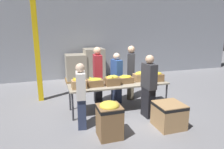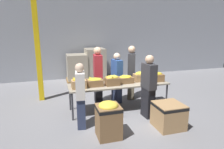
% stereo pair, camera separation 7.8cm
% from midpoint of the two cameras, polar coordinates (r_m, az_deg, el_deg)
% --- Properties ---
extents(ground_plane, '(30.00, 30.00, 0.00)m').
position_cam_midpoint_polar(ground_plane, '(6.04, 1.53, -9.82)').
color(ground_plane, gray).
extents(wall_back, '(16.00, 0.08, 4.00)m').
position_cam_midpoint_polar(wall_back, '(9.54, -6.64, 11.05)').
color(wall_back, '#9399A3').
rests_on(wall_back, ground_plane).
extents(sorting_table, '(2.88, 0.81, 0.79)m').
position_cam_midpoint_polar(sorting_table, '(5.78, 1.58, -3.05)').
color(sorting_table, '#9E937F').
rests_on(sorting_table, ground_plane).
extents(banana_box_0, '(0.39, 0.31, 0.30)m').
position_cam_midpoint_polar(banana_box_0, '(5.38, -9.87, -2.36)').
color(banana_box_0, tan).
rests_on(banana_box_0, sorting_table).
extents(banana_box_1, '(0.42, 0.35, 0.24)m').
position_cam_midpoint_polar(banana_box_1, '(5.53, -5.30, -2.12)').
color(banana_box_1, olive).
rests_on(banana_box_1, sorting_table).
extents(banana_box_2, '(0.40, 0.33, 0.30)m').
position_cam_midpoint_polar(banana_box_2, '(5.57, -0.29, -1.61)').
color(banana_box_2, olive).
rests_on(banana_box_2, sorting_table).
extents(banana_box_3, '(0.42, 0.34, 0.22)m').
position_cam_midpoint_polar(banana_box_3, '(5.85, 3.47, -1.28)').
color(banana_box_3, olive).
rests_on(banana_box_3, sorting_table).
extents(banana_box_4, '(0.42, 0.29, 0.29)m').
position_cam_midpoint_polar(banana_box_4, '(6.08, 7.87, -0.45)').
color(banana_box_4, tan).
rests_on(banana_box_4, sorting_table).
extents(banana_box_5, '(0.39, 0.31, 0.29)m').
position_cam_midpoint_polar(banana_box_5, '(6.15, 12.13, -0.50)').
color(banana_box_5, olive).
rests_on(banana_box_5, sorting_table).
extents(volunteer_0, '(0.29, 0.50, 1.79)m').
position_cam_midpoint_polar(volunteer_0, '(6.28, -4.47, -0.36)').
color(volunteer_0, black).
rests_on(volunteer_0, ground_plane).
extents(volunteer_1, '(0.40, 0.53, 1.79)m').
position_cam_midpoint_polar(volunteer_1, '(6.72, 5.06, 0.53)').
color(volunteer_1, '#6B604C').
rests_on(volunteer_1, ground_plane).
extents(volunteer_2, '(0.28, 0.46, 1.60)m').
position_cam_midpoint_polar(volunteer_2, '(6.36, 0.93, -1.03)').
color(volunteer_2, '#2D3856').
rests_on(volunteer_2, ground_plane).
extents(volunteer_3, '(0.27, 0.45, 1.58)m').
position_cam_midpoint_polar(volunteer_3, '(4.80, -9.27, -6.20)').
color(volunteer_3, '#2D3856').
rests_on(volunteer_3, ground_plane).
extents(volunteer_4, '(0.26, 0.47, 1.69)m').
position_cam_midpoint_polar(volunteer_4, '(5.37, 9.99, -3.48)').
color(volunteer_4, black).
rests_on(volunteer_4, ground_plane).
extents(donation_bin_0, '(0.51, 0.51, 0.83)m').
position_cam_midpoint_polar(donation_bin_0, '(4.46, -1.26, -12.42)').
color(donation_bin_0, olive).
rests_on(donation_bin_0, ground_plane).
extents(donation_bin_1, '(0.65, 0.65, 0.61)m').
position_cam_midpoint_polar(donation_bin_1, '(5.09, 15.53, -10.88)').
color(donation_bin_1, tan).
rests_on(donation_bin_1, ground_plane).
extents(support_pillar, '(0.16, 0.16, 4.00)m').
position_cam_midpoint_polar(support_pillar, '(6.75, -21.17, 9.30)').
color(support_pillar, yellow).
rests_on(support_pillar, ground_plane).
extents(pallet_stack_0, '(0.92, 0.92, 1.22)m').
position_cam_midpoint_polar(pallet_stack_0, '(8.90, -10.55, 1.66)').
color(pallet_stack_0, olive).
rests_on(pallet_stack_0, ground_plane).
extents(pallet_stack_1, '(0.93, 0.93, 1.45)m').
position_cam_midpoint_polar(pallet_stack_1, '(9.06, -5.39, 2.77)').
color(pallet_stack_1, olive).
rests_on(pallet_stack_1, ground_plane).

